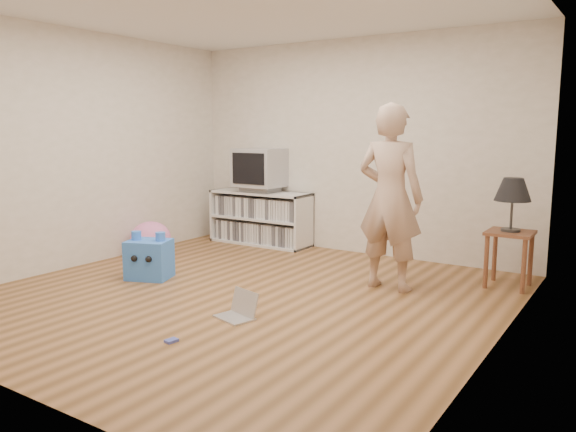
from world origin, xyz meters
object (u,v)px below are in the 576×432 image
(table_lamp, at_px, (513,191))
(plush_pink, at_px, (151,239))
(media_unit, at_px, (261,218))
(person, at_px, (390,198))
(laptop, at_px, (239,310))
(crt_tv, at_px, (260,168))
(side_table, at_px, (510,245))
(plush_blue, at_px, (149,259))
(dvd_deck, at_px, (260,189))

(table_lamp, xyz_separation_m, plush_pink, (-3.94, -0.94, -0.73))
(media_unit, bearing_deg, person, -25.26)
(media_unit, relative_size, laptop, 3.82)
(crt_tv, bearing_deg, side_table, -6.46)
(plush_blue, bearing_deg, laptop, -37.54)
(laptop, bearing_deg, dvd_deck, 137.99)
(media_unit, xyz_separation_m, laptop, (1.60, -2.53, -0.29))
(crt_tv, relative_size, side_table, 1.09)
(dvd_deck, relative_size, side_table, 0.82)
(person, distance_m, plush_blue, 2.51)
(person, bearing_deg, table_lamp, -143.30)
(side_table, distance_m, laptop, 2.72)
(side_table, height_order, laptop, side_table)
(plush_blue, bearing_deg, side_table, 7.08)
(crt_tv, bearing_deg, plush_pink, -118.36)
(crt_tv, distance_m, side_table, 3.31)
(media_unit, distance_m, laptop, 3.00)
(table_lamp, distance_m, plush_pink, 4.12)
(media_unit, relative_size, plush_blue, 2.73)
(table_lamp, xyz_separation_m, plush_blue, (-3.16, -1.69, -0.73))
(dvd_deck, bearing_deg, table_lamp, -6.52)
(media_unit, distance_m, crt_tv, 0.67)
(media_unit, height_order, person, person)
(side_table, height_order, person, person)
(table_lamp, bearing_deg, dvd_deck, 173.48)
(laptop, bearing_deg, media_unit, 137.83)
(media_unit, relative_size, crt_tv, 2.33)
(dvd_deck, xyz_separation_m, laptop, (1.60, -2.51, -0.68))
(side_table, distance_m, plush_pink, 4.05)
(plush_pink, bearing_deg, media_unit, 61.98)
(media_unit, height_order, laptop, media_unit)
(person, relative_size, laptop, 4.81)
(crt_tv, relative_size, plush_pink, 1.23)
(plush_blue, bearing_deg, plush_pink, 114.84)
(crt_tv, height_order, side_table, crt_tv)
(plush_blue, bearing_deg, media_unit, 71.06)
(person, height_order, laptop, person)
(plush_pink, bearing_deg, laptop, -27.64)
(media_unit, height_order, plush_pink, media_unit)
(person, distance_m, laptop, 1.80)
(media_unit, xyz_separation_m, crt_tv, (0.00, -0.02, 0.67))
(person, bearing_deg, plush_pink, 5.66)
(laptop, distance_m, plush_pink, 2.60)
(table_lamp, height_order, plush_blue, table_lamp)
(dvd_deck, xyz_separation_m, plush_pink, (-0.70, -1.31, -0.53))
(dvd_deck, relative_size, plush_pink, 0.92)
(table_lamp, relative_size, laptop, 1.40)
(crt_tv, xyz_separation_m, side_table, (3.24, -0.37, -0.60))
(dvd_deck, bearing_deg, plush_pink, -118.30)
(dvd_deck, distance_m, laptop, 3.05)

